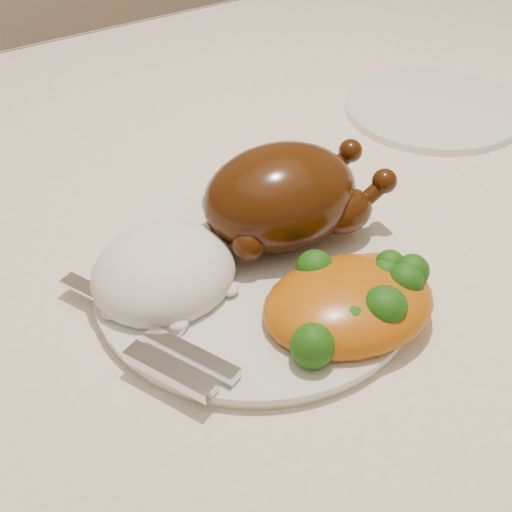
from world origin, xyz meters
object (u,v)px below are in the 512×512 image
dinner_plate (256,280)px  side_plate (433,109)px  dining_table (298,276)px  roast_chicken (285,196)px

dinner_plate → side_plate: (0.34, 0.15, -0.00)m
dinner_plate → side_plate: dinner_plate is taller
dining_table → roast_chicken: (-0.06, -0.05, 0.16)m
dinner_plate → dining_table: bearing=38.3°
dining_table → roast_chicken: roast_chicken is taller
dining_table → side_plate: bearing=14.5°
dinner_plate → roast_chicken: roast_chicken is taller
dinner_plate → side_plate: bearing=23.2°
dinner_plate → roast_chicken: bearing=32.9°
dining_table → dinner_plate: size_ratio=6.02×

